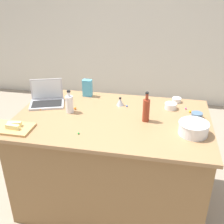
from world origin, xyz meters
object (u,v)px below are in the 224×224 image
mixing_bowl_large (193,128)px  butter_stick_right (14,124)px  laptop (47,99)px  ramekin_wide (177,100)px  ramekin_medium (171,106)px  butter_stick_left (13,127)px  cutting_board (12,128)px  candy_bag (87,88)px  kitchen_timer (120,102)px  bottle_soy (146,110)px  bottle_vinegar (69,104)px  ramekin_small (197,115)px

mixing_bowl_large → butter_stick_right: (-1.39, -0.18, -0.02)m
laptop → ramekin_wide: size_ratio=4.32×
mixing_bowl_large → ramekin_wide: bearing=101.1°
laptop → butter_stick_right: 0.50m
butter_stick_right → ramekin_medium: (1.22, 0.60, -0.01)m
mixing_bowl_large → butter_stick_left: (-1.38, -0.22, -0.02)m
ramekin_medium → ramekin_wide: (0.06, 0.16, -0.01)m
ramekin_medium → ramekin_wide: size_ratio=1.27×
cutting_board → ramekin_medium: (1.23, 0.62, 0.02)m
butter_stick_right → ramekin_medium: bearing=26.3°
mixing_bowl_large → candy_bag: candy_bag is taller
cutting_board → butter_stick_left: bearing=-49.6°
kitchen_timer → laptop: bearing=-172.1°
ramekin_medium → laptop: bearing=-174.5°
cutting_board → butter_stick_right: (0.01, 0.02, 0.03)m
butter_stick_left → candy_bag: (0.38, 0.79, 0.05)m
laptop → candy_bag: 0.41m
mixing_bowl_large → bottle_soy: bearing=158.9°
butter_stick_left → ramekin_wide: (1.26, 0.81, -0.01)m
mixing_bowl_large → bottle_vinegar: bottle_vinegar is taller
cutting_board → butter_stick_left: (0.02, -0.02, 0.03)m
ramekin_medium → ramekin_small: bearing=-32.3°
kitchen_timer → candy_bag: bearing=156.5°
kitchen_timer → butter_stick_left: bearing=-139.7°
ramekin_wide → candy_bag: (-0.88, -0.02, 0.06)m
laptop → kitchen_timer: size_ratio=4.74×
laptop → cutting_board: size_ratio=1.15×
mixing_bowl_large → ramekin_wide: (-0.11, 0.58, -0.03)m
bottle_soy → candy_bag: size_ratio=1.52×
mixing_bowl_large → candy_bag: 1.14m
ramekin_wide → kitchen_timer: bearing=-161.2°
butter_stick_left → ramekin_wide: size_ratio=1.30×
cutting_board → candy_bag: size_ratio=1.87×
butter_stick_right → laptop: bearing=82.4°
bottle_vinegar → cutting_board: 0.52m
laptop → kitchen_timer: (0.69, 0.09, -0.01)m
laptop → ramekin_medium: size_ratio=3.40×
butter_stick_right → kitchen_timer: size_ratio=1.43×
bottle_soy → cutting_board: size_ratio=0.81×
butter_stick_right → ramekin_small: size_ratio=1.15×
ramekin_small → kitchen_timer: bearing=169.7°
mixing_bowl_large → cutting_board: size_ratio=0.73×
laptop → candy_bag: bearing=37.5°
ramekin_medium → ramekin_wide: 0.17m
bottle_soy → butter_stick_right: size_ratio=2.35×
ramekin_small → ramekin_medium: 0.26m
butter_stick_left → ramekin_wide: bearing=32.6°
butter_stick_left → kitchen_timer: 0.97m
mixing_bowl_large → butter_stick_left: mixing_bowl_large is taller
bottle_vinegar → butter_stick_left: 0.52m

